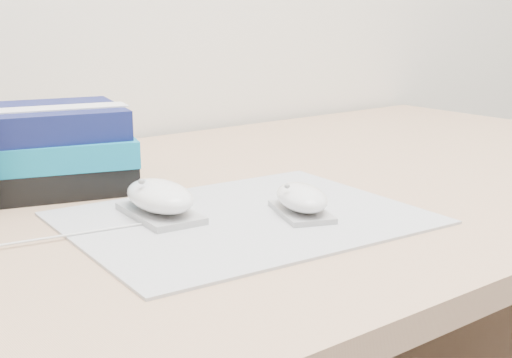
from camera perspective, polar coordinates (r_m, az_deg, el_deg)
desk at (r=1.07m, az=-3.63°, el=-12.38°), size 1.60×0.80×0.73m
mousepad at (r=0.80m, az=-0.98°, el=-3.14°), size 0.40×0.32×0.00m
mouse_rear at (r=0.80m, az=-7.71°, el=-1.60°), size 0.07×0.12×0.05m
mouse_front at (r=0.81m, az=3.67°, el=-1.69°), size 0.08×0.11×0.04m
usb_cable at (r=0.76m, az=-16.10°, el=-4.54°), size 0.20×0.04×0.00m
book_stack at (r=0.97m, az=-16.77°, el=2.33°), size 0.26×0.23×0.11m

